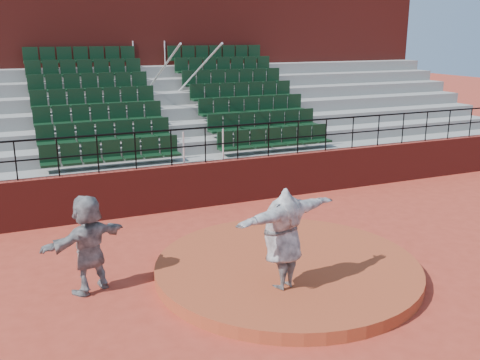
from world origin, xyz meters
name	(u,v)px	position (x,y,z in m)	size (l,w,h in m)	color
ground	(287,273)	(0.00, 0.00, 0.00)	(90.00, 90.00, 0.00)	#A83726
pitchers_mound	(287,268)	(0.00, 0.00, 0.12)	(5.50, 5.50, 0.25)	#A14124
pitching_rubber	(284,259)	(0.00, 0.15, 0.27)	(0.60, 0.15, 0.03)	white
boundary_wall	(206,184)	(0.00, 5.00, 0.65)	(24.00, 0.30, 1.30)	maroon
wall_railing	(205,137)	(0.00, 5.00, 2.03)	(24.04, 0.05, 1.03)	black
seating_deck	(170,135)	(0.00, 8.64, 1.45)	(24.00, 5.97, 4.63)	gray
press_box_facade	(141,67)	(0.00, 12.60, 3.55)	(24.00, 3.00, 7.10)	maroon
pitcher	(283,238)	(-0.61, -0.95, 1.22)	(2.39, 0.65, 1.94)	black
fielder	(89,244)	(-3.87, 0.83, 0.97)	(1.81, 0.58, 1.95)	black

